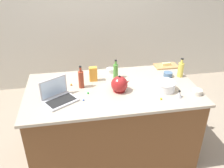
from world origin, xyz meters
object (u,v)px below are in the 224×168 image
at_px(ramekin_small, 197,92).
at_px(kitchen_timer, 179,94).
at_px(laptop, 58,96).
at_px(mixing_bowl_large, 165,86).
at_px(cutting_board, 166,66).
at_px(candy_bag, 93,74).
at_px(kettle, 119,84).
at_px(bottle_soy, 81,79).
at_px(butter_stick_left, 166,64).
at_px(ramekin_medium, 110,70).
at_px(bottle_oil, 181,69).
at_px(bottle_olive, 116,71).
at_px(ramekin_wide, 168,74).

bearing_deg(ramekin_small, kitchen_timer, -173.21).
bearing_deg(laptop, mixing_bowl_large, 0.71).
relative_size(laptop, cutting_board, 1.24).
relative_size(ramekin_small, candy_bag, 0.63).
bearing_deg(kettle, bottle_soy, 158.76).
distance_m(bottle_soy, butter_stick_left, 1.20).
bearing_deg(ramekin_medium, butter_stick_left, 2.79).
xyz_separation_m(bottle_oil, bottle_soy, (-1.19, -0.06, 0.01)).
relative_size(butter_stick_left, candy_bag, 0.65).
bearing_deg(bottle_olive, bottle_oil, -7.86).
bearing_deg(candy_bag, laptop, -136.61).
bearing_deg(butter_stick_left, bottle_oil, -80.37).
distance_m(bottle_olive, candy_bag, 0.27).
relative_size(laptop, bottle_soy, 1.48).
relative_size(kettle, ramekin_small, 1.99).
relative_size(laptop, ramekin_wide, 3.53).
xyz_separation_m(kettle, cutting_board, (0.74, 0.52, -0.07)).
bearing_deg(kitchen_timer, bottle_oil, 64.56).
bearing_deg(mixing_bowl_large, ramekin_wide, 61.89).
relative_size(mixing_bowl_large, candy_bag, 1.37).
xyz_separation_m(kettle, kitchen_timer, (0.58, -0.24, -0.04)).
xyz_separation_m(laptop, bottle_soy, (0.25, 0.23, 0.06)).
distance_m(kettle, cutting_board, 0.91).
relative_size(butter_stick_left, kitchen_timer, 1.43).
bearing_deg(kitchen_timer, mixing_bowl_large, 118.57).
relative_size(bottle_oil, ramekin_small, 2.20).
bearing_deg(cutting_board, ramekin_medium, -177.21).
relative_size(ramekin_small, ramekin_medium, 1.08).
height_order(bottle_olive, candy_bag, bottle_olive).
relative_size(bottle_olive, cutting_board, 0.75).
height_order(kettle, ramekin_small, kettle).
bearing_deg(ramekin_medium, candy_bag, -139.75).
relative_size(kettle, butter_stick_left, 1.94).
height_order(butter_stick_left, kitchen_timer, kitchen_timer).
distance_m(ramekin_small, ramekin_wide, 0.48).
xyz_separation_m(bottle_oil, ramekin_medium, (-0.81, 0.27, -0.07)).
xyz_separation_m(laptop, butter_stick_left, (1.39, 0.60, -0.01)).
xyz_separation_m(butter_stick_left, kitchen_timer, (-0.16, -0.76, -0.00)).
bearing_deg(mixing_bowl_large, bottle_soy, 166.03).
height_order(mixing_bowl_large, ramekin_medium, mixing_bowl_large).
bearing_deg(cutting_board, bottle_oil, -80.50).
height_order(bottle_oil, ramekin_wide, bottle_oil).
bearing_deg(laptop, cutting_board, 23.55).
height_order(laptop, bottle_soy, bottle_soy).
height_order(ramekin_medium, kitchen_timer, kitchen_timer).
distance_m(laptop, butter_stick_left, 1.51).
relative_size(ramekin_wide, candy_bag, 0.63).
xyz_separation_m(ramekin_small, ramekin_medium, (-0.81, 0.70, -0.00)).
relative_size(mixing_bowl_large, bottle_soy, 0.91).
relative_size(ramekin_small, kitchen_timer, 1.39).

